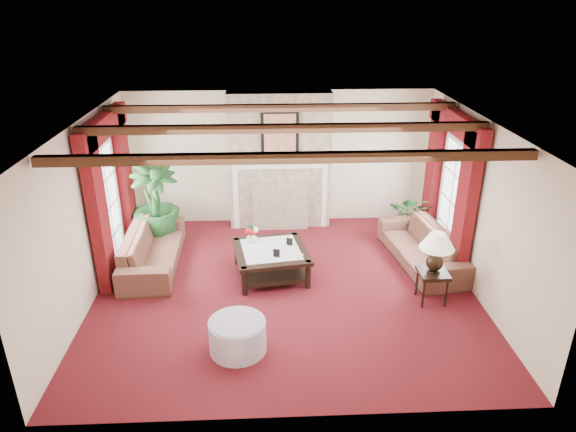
{
  "coord_description": "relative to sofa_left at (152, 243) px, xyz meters",
  "views": [
    {
      "loc": [
        -0.3,
        -7.15,
        4.42
      ],
      "look_at": [
        0.06,
        0.4,
        1.11
      ],
      "focal_mm": 32.0,
      "sensor_mm": 36.0,
      "label": 1
    }
  ],
  "objects": [
    {
      "name": "ceiling_beams",
      "position": [
        2.27,
        -0.88,
        2.21
      ],
      "size": [
        6.0,
        3.0,
        0.12
      ],
      "primitive_type": null,
      "color": "#372211",
      "rests_on": "ceiling"
    },
    {
      "name": "curtains_right",
      "position": [
        5.13,
        0.12,
        2.12
      ],
      "size": [
        0.2,
        2.4,
        2.55
      ],
      "primitive_type": null,
      "color": "#540B0D",
      "rests_on": "ground"
    },
    {
      "name": "french_door_left",
      "position": [
        -0.7,
        0.12,
        1.7
      ],
      "size": [
        0.1,
        1.1,
        2.16
      ],
      "primitive_type": null,
      "color": "white",
      "rests_on": "ground"
    },
    {
      "name": "small_plant",
      "position": [
        4.79,
        0.96,
        -0.08
      ],
      "size": [
        1.48,
        1.5,
        0.7
      ],
      "primitive_type": "imported",
      "rotation": [
        0.0,
        0.0,
        -0.42
      ],
      "color": "black",
      "rests_on": "ground"
    },
    {
      "name": "french_door_right",
      "position": [
        5.24,
        0.12,
        1.7
      ],
      "size": [
        0.1,
        1.1,
        2.16
      ],
      "primitive_type": null,
      "color": "white",
      "rests_on": "ground"
    },
    {
      "name": "floor",
      "position": [
        2.27,
        -0.88,
        -0.43
      ],
      "size": [
        6.0,
        6.0,
        0.0
      ],
      "primitive_type": "plane",
      "color": "#4B0D14",
      "rests_on": "ground"
    },
    {
      "name": "left_wall",
      "position": [
        -0.73,
        -0.88,
        0.92
      ],
      "size": [
        0.02,
        5.5,
        2.7
      ],
      "primitive_type": "cube",
      "color": "beige",
      "rests_on": "ground"
    },
    {
      "name": "photo_frame_a",
      "position": [
        2.13,
        -0.72,
        0.13
      ],
      "size": [
        0.11,
        0.05,
        0.15
      ],
      "primitive_type": null,
      "rotation": [
        0.0,
        0.0,
        -0.29
      ],
      "color": "black",
      "rests_on": "coffee_table"
    },
    {
      "name": "back_wall",
      "position": [
        2.27,
        1.87,
        0.92
      ],
      "size": [
        6.0,
        0.02,
        2.7
      ],
      "primitive_type": "cube",
      "color": "beige",
      "rests_on": "ground"
    },
    {
      "name": "sofa_right",
      "position": [
        4.7,
        -0.11,
        -0.01
      ],
      "size": [
        2.34,
        1.22,
        0.85
      ],
      "primitive_type": "imported",
      "rotation": [
        0.0,
        0.0,
        -1.43
      ],
      "color": "#3D101D",
      "rests_on": "ground"
    },
    {
      "name": "fireplace",
      "position": [
        2.27,
        1.67,
        2.27
      ],
      "size": [
        2.0,
        0.52,
        2.7
      ],
      "primitive_type": null,
      "color": "tan",
      "rests_on": "ground"
    },
    {
      "name": "book",
      "position": [
        2.34,
        -0.69,
        0.19
      ],
      "size": [
        0.22,
        0.21,
        0.27
      ],
      "primitive_type": "imported",
      "rotation": [
        0.0,
        0.0,
        0.64
      ],
      "color": "black",
      "rests_on": "coffee_table"
    },
    {
      "name": "ottoman",
      "position": [
        1.57,
        -2.4,
        -0.21
      ],
      "size": [
        0.76,
        0.76,
        0.45
      ],
      "primitive_type": "cylinder",
      "color": "#A9A6BC",
      "rests_on": "ground"
    },
    {
      "name": "sofa_left",
      "position": [
        0.0,
        0.0,
        0.0
      ],
      "size": [
        2.24,
        0.77,
        0.86
      ],
      "primitive_type": "imported",
      "rotation": [
        0.0,
        0.0,
        1.6
      ],
      "color": "#3D101D",
      "rests_on": "ground"
    },
    {
      "name": "flower_vase",
      "position": [
        1.73,
        -0.15,
        0.14
      ],
      "size": [
        0.19,
        0.19,
        0.18
      ],
      "primitive_type": "imported",
      "rotation": [
        0.0,
        0.0,
        -0.01
      ],
      "color": "silver",
      "rests_on": "coffee_table"
    },
    {
      "name": "side_table",
      "position": [
        4.5,
        -1.35,
        -0.17
      ],
      "size": [
        0.54,
        0.54,
        0.52
      ],
      "primitive_type": null,
      "rotation": [
        0.0,
        0.0,
        -0.29
      ],
      "color": "black",
      "rests_on": "ground"
    },
    {
      "name": "photo_frame_b",
      "position": [
        2.36,
        -0.31,
        0.12
      ],
      "size": [
        0.11,
        0.06,
        0.14
      ],
      "primitive_type": null,
      "rotation": [
        0.0,
        0.0,
        -0.43
      ],
      "color": "black",
      "rests_on": "coffee_table"
    },
    {
      "name": "right_wall",
      "position": [
        5.27,
        -0.88,
        0.92
      ],
      "size": [
        0.02,
        5.5,
        2.7
      ],
      "primitive_type": "cube",
      "color": "beige",
      "rests_on": "ground"
    },
    {
      "name": "curtains_left",
      "position": [
        -0.59,
        0.12,
        2.12
      ],
      "size": [
        0.2,
        2.4,
        2.55
      ],
      "primitive_type": null,
      "color": "#540B0D",
      "rests_on": "ground"
    },
    {
      "name": "table_lamp",
      "position": [
        4.5,
        -1.35,
        0.42
      ],
      "size": [
        0.52,
        0.52,
        0.66
      ],
      "primitive_type": null,
      "color": "black",
      "rests_on": "side_table"
    },
    {
      "name": "potted_palm",
      "position": [
        -0.09,
        0.95,
        0.02
      ],
      "size": [
        2.11,
        2.28,
        0.89
      ],
      "primitive_type": "imported",
      "rotation": [
        0.0,
        0.0,
        0.43
      ],
      "color": "black",
      "rests_on": "ground"
    },
    {
      "name": "ceiling",
      "position": [
        2.27,
        -0.88,
        2.27
      ],
      "size": [
        6.0,
        6.0,
        0.0
      ],
      "primitive_type": "plane",
      "rotation": [
        3.14,
        0.0,
        0.0
      ],
      "color": "white",
      "rests_on": "floor"
    },
    {
      "name": "coffee_table",
      "position": [
        2.05,
        -0.44,
        -0.19
      ],
      "size": [
        1.35,
        1.35,
        0.48
      ],
      "primitive_type": null,
      "rotation": [
        0.0,
        0.0,
        0.16
      ],
      "color": "black",
      "rests_on": "ground"
    }
  ]
}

